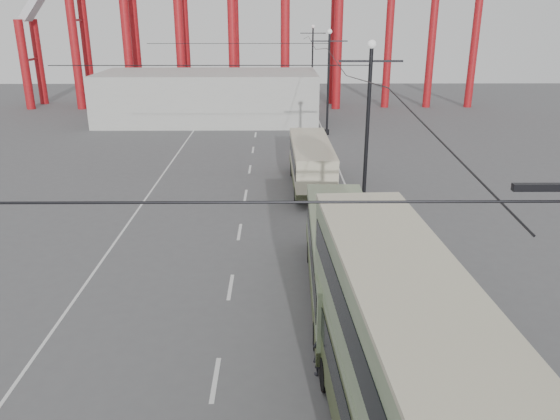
{
  "coord_description": "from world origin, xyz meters",
  "views": [
    {
      "loc": [
        0.85,
        -9.88,
        10.46
      ],
      "look_at": [
        1.03,
        10.93,
        3.0
      ],
      "focal_mm": 35.0,
      "sensor_mm": 36.0,
      "label": 1
    }
  ],
  "objects_px": {
    "single_decker_green": "(342,257)",
    "pedestrian": "(321,351)",
    "double_decker_bus": "(395,357)",
    "single_decker_cream": "(311,162)"
  },
  "relations": [
    {
      "from": "double_decker_bus",
      "to": "single_decker_green",
      "type": "distance_m",
      "value": 8.48
    },
    {
      "from": "single_decker_cream",
      "to": "double_decker_bus",
      "type": "bearing_deg",
      "value": -89.51
    },
    {
      "from": "double_decker_bus",
      "to": "pedestrian",
      "type": "height_order",
      "value": "double_decker_bus"
    },
    {
      "from": "double_decker_bus",
      "to": "single_decker_cream",
      "type": "relative_size",
      "value": 1.07
    },
    {
      "from": "double_decker_bus",
      "to": "single_decker_green",
      "type": "bearing_deg",
      "value": 88.39
    },
    {
      "from": "single_decker_green",
      "to": "pedestrian",
      "type": "distance_m",
      "value": 5.11
    },
    {
      "from": "double_decker_bus",
      "to": "single_decker_cream",
      "type": "height_order",
      "value": "double_decker_bus"
    },
    {
      "from": "single_decker_green",
      "to": "single_decker_cream",
      "type": "xyz_separation_m",
      "value": [
        -0.3,
        14.56,
        -0.05
      ]
    },
    {
      "from": "single_decker_green",
      "to": "single_decker_cream",
      "type": "bearing_deg",
      "value": 92.7
    },
    {
      "from": "single_decker_cream",
      "to": "pedestrian",
      "type": "xyz_separation_m",
      "value": [
        -0.89,
        -19.45,
        -0.83
      ]
    }
  ]
}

